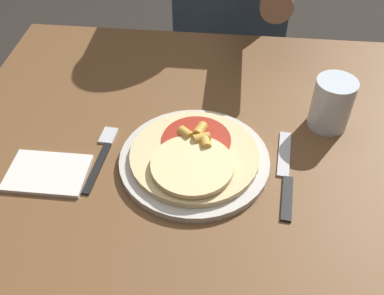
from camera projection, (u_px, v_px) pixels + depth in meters
dining_table at (195, 197)px, 0.93m from camera, size 0.98×0.92×0.75m
plate at (192, 160)px, 0.84m from camera, size 0.28×0.28×0.01m
pizza at (192, 156)px, 0.82m from camera, size 0.24×0.24×0.04m
fork at (102, 154)px, 0.86m from camera, size 0.03×0.18×0.00m
knife at (286, 175)px, 0.82m from camera, size 0.03×0.22×0.00m
drinking_glass at (332, 104)px, 0.88m from camera, size 0.08×0.08×0.11m
napkin at (48, 173)px, 0.82m from camera, size 0.14×0.10×0.01m
person_diner at (232, 1)px, 1.35m from camera, size 0.33×0.52×1.25m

